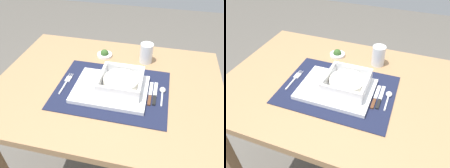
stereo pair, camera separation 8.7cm
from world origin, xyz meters
The scene contains 10 objects.
dining_table centered at (0.00, 0.00, 0.64)m, with size 0.94×0.70×0.75m.
placemat centered at (0.03, -0.04, 0.75)m, with size 0.45×0.33×0.00m, color #191E38.
serving_plate centered at (0.02, -0.04, 0.76)m, with size 0.29×0.21×0.02m, color white.
porridge_bowl centered at (0.06, -0.03, 0.79)m, with size 0.16×0.16×0.05m.
fork centered at (-0.17, -0.03, 0.76)m, with size 0.02×0.14×0.00m.
spoon centered at (0.22, -0.01, 0.76)m, with size 0.02×0.11×0.01m.
butter_knife centered at (0.20, -0.03, 0.76)m, with size 0.01×0.14×0.01m.
bread_knife centered at (0.18, -0.04, 0.76)m, with size 0.01×0.13×0.01m.
drinking_glass centered at (0.13, 0.20, 0.80)m, with size 0.06×0.06×0.09m.
condiment_saucer centered at (-0.07, 0.20, 0.76)m, with size 0.07×0.07×0.04m.
Camera 1 is at (0.18, -0.69, 1.33)m, focal length 35.68 mm.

